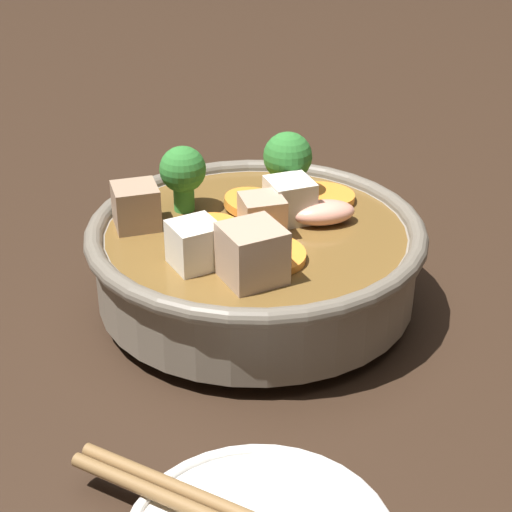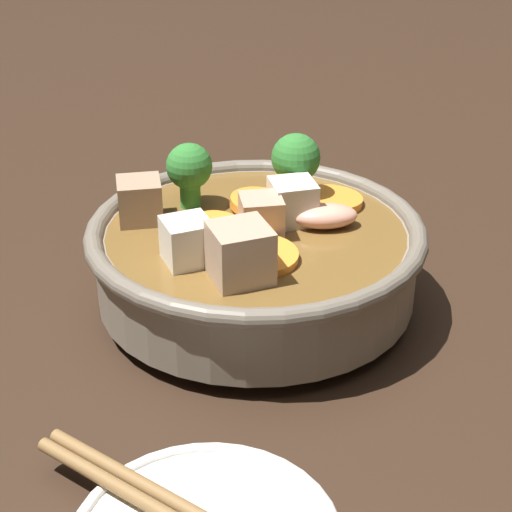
# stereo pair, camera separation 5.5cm
# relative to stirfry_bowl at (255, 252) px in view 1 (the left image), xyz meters

# --- Properties ---
(ground_plane) EXTENTS (3.00, 3.00, 0.00)m
(ground_plane) POSITION_rel_stirfry_bowl_xyz_m (-0.00, -0.00, -0.04)
(ground_plane) COLOR black
(stirfry_bowl) EXTENTS (0.22, 0.22, 0.10)m
(stirfry_bowl) POSITION_rel_stirfry_bowl_xyz_m (0.00, 0.00, 0.00)
(stirfry_bowl) COLOR slate
(stirfry_bowl) RESTS_ON ground_plane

